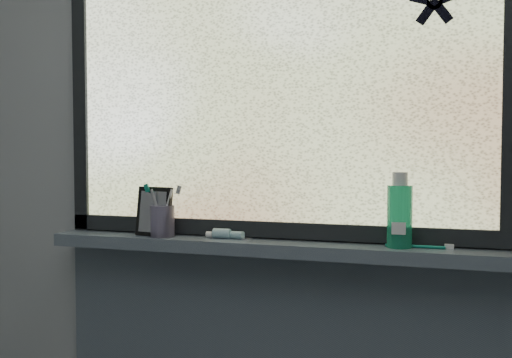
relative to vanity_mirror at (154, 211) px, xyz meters
name	(u,v)px	position (x,y,z in m)	size (l,w,h in m)	color
wall_back	(299,166)	(0.47, 0.08, 0.15)	(3.00, 0.01, 2.50)	#9EA3A8
windowsill	(293,249)	(0.47, 0.01, -0.10)	(1.62, 0.14, 0.04)	#4E5A68
window_pane	(298,76)	(0.47, 0.06, 0.43)	(1.50, 0.01, 1.00)	silver
frame_bottom	(297,230)	(0.47, 0.06, -0.05)	(1.60, 0.03, 0.05)	black
frame_left	(81,85)	(-0.31, 0.06, 0.43)	(0.05, 0.03, 1.10)	black
frame_mullion	(510,67)	(1.07, 0.06, 0.43)	(0.04, 0.03, 1.00)	black
starfish_sticker	(435,2)	(0.87, 0.05, 0.62)	(0.15, 0.02, 0.15)	black
vanity_mirror	(154,211)	(0.00, 0.00, 0.00)	(0.13, 0.06, 0.16)	black
toothpaste_tube	(227,234)	(0.25, 0.02, -0.06)	(0.18, 0.04, 0.03)	white
toothbrush_cup	(163,221)	(0.04, -0.01, -0.03)	(0.08, 0.08, 0.10)	#9E8FBE
toothbrush_lying	(415,246)	(0.82, 0.01, -0.07)	(0.21, 0.02, 0.01)	#0D7B67
mouthwash_bottle	(400,210)	(0.78, 0.01, 0.03)	(0.07, 0.07, 0.18)	#21AD79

